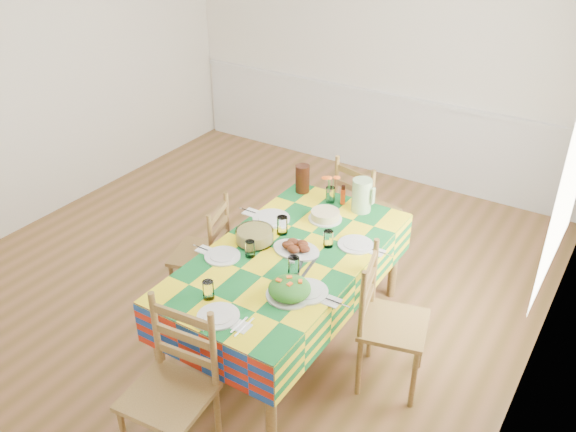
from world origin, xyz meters
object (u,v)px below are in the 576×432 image
(dining_table, at_px, (288,263))
(chair_left, at_px, (205,255))
(green_pitcher, at_px, (362,195))
(chair_far, at_px, (363,212))
(chair_right, at_px, (387,323))
(tea_pitcher, at_px, (302,179))
(chair_near, at_px, (173,391))
(meat_platter, at_px, (296,248))

(dining_table, distance_m, chair_left, 0.78)
(green_pitcher, bearing_deg, dining_table, -100.79)
(chair_far, relative_size, chair_right, 1.01)
(green_pitcher, bearing_deg, chair_far, 112.01)
(tea_pitcher, relative_size, chair_near, 0.23)
(dining_table, distance_m, chair_near, 1.19)
(chair_far, height_order, chair_left, chair_far)
(chair_left, distance_m, chair_right, 1.50)
(dining_table, height_order, chair_far, chair_far)
(dining_table, height_order, chair_left, chair_left)
(green_pitcher, xyz_separation_m, chair_right, (0.60, -0.80, -0.38))
(meat_platter, relative_size, chair_right, 0.35)
(meat_platter, bearing_deg, green_pitcher, 80.63)
(dining_table, xyz_separation_m, green_pitcher, (0.15, 0.79, 0.21))
(tea_pitcher, bearing_deg, chair_near, -79.33)
(chair_far, height_order, chair_right, chair_far)
(chair_right, bearing_deg, chair_near, 133.06)
(meat_platter, bearing_deg, chair_left, -176.96)
(dining_table, relative_size, chair_far, 1.94)
(chair_near, relative_size, chair_far, 1.03)
(chair_left, bearing_deg, green_pitcher, 113.18)
(tea_pitcher, height_order, chair_left, tea_pitcher)
(dining_table, bearing_deg, chair_near, -90.21)
(chair_near, distance_m, chair_left, 1.41)
(tea_pitcher, xyz_separation_m, chair_near, (0.38, -1.99, -0.35))
(tea_pitcher, bearing_deg, chair_left, -114.94)
(meat_platter, xyz_separation_m, chair_far, (-0.04, 1.13, -0.28))
(chair_far, bearing_deg, green_pitcher, 125.51)
(chair_far, bearing_deg, dining_table, 104.00)
(chair_left, bearing_deg, chair_right, 71.66)
(chair_near, bearing_deg, chair_right, 51.73)
(meat_platter, height_order, chair_left, chair_left)
(meat_platter, distance_m, chair_near, 1.26)
(tea_pitcher, height_order, chair_near, chair_near)
(tea_pitcher, xyz_separation_m, chair_left, (-0.37, -0.80, -0.40))
(dining_table, bearing_deg, meat_platter, 61.77)
(tea_pitcher, bearing_deg, dining_table, -64.94)
(chair_far, distance_m, chair_left, 1.39)
(chair_far, bearing_deg, chair_right, 135.95)
(dining_table, height_order, tea_pitcher, tea_pitcher)
(meat_platter, bearing_deg, chair_far, 92.00)
(meat_platter, relative_size, chair_left, 0.37)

